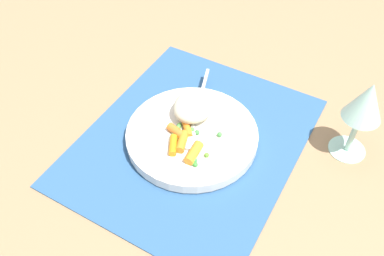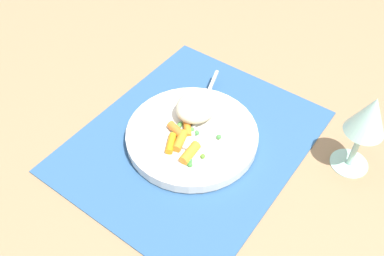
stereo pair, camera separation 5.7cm
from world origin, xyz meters
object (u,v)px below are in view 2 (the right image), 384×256
object	(u,v)px
fork	(199,115)
wine_glass	(369,119)
carrot_portion	(182,140)
plate	(192,135)
rice_mound	(197,106)

from	to	relation	value
fork	wine_glass	world-z (taller)	wine_glass
carrot_portion	fork	distance (m)	0.07
plate	carrot_portion	bearing A→B (deg)	2.53
carrot_portion	rice_mound	bearing A→B (deg)	-164.64
rice_mound	carrot_portion	size ratio (longest dim) A/B	0.95
rice_mound	wine_glass	xyz separation A→B (m)	(-0.08, 0.27, 0.06)
plate	rice_mound	xyz separation A→B (m)	(-0.04, -0.02, 0.03)
fork	wine_glass	distance (m)	0.29
wine_glass	fork	bearing A→B (deg)	-73.02
carrot_portion	fork	bearing A→B (deg)	-168.25
rice_mound	carrot_portion	xyz separation A→B (m)	(0.07, 0.02, -0.01)
fork	wine_glass	bearing A→B (deg)	106.98
carrot_portion	wine_glass	size ratio (longest dim) A/B	0.58
carrot_portion	wine_glass	xyz separation A→B (m)	(-0.15, 0.25, 0.08)
plate	carrot_portion	xyz separation A→B (m)	(0.03, 0.00, 0.02)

